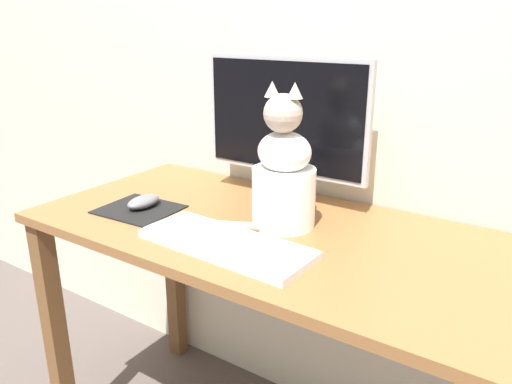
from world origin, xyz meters
The scene contains 7 objects.
wall_back centered at (0.00, 0.32, 1.25)m, with size 7.00×0.04×2.50m.
desk centered at (0.00, 0.00, 0.62)m, with size 1.22×0.58×0.74m.
monitor centered at (-0.07, 0.19, 0.96)m, with size 0.49×0.17×0.39m.
keyboard centered at (-0.02, -0.15, 0.75)m, with size 0.41×0.17×0.02m.
mousepad_left centered at (-0.35, -0.09, 0.74)m, with size 0.21×0.18×0.00m.
computer_mouse_left centered at (-0.35, -0.08, 0.76)m, with size 0.06×0.10×0.03m.
cat centered at (0.02, 0.03, 0.87)m, with size 0.21×0.21×0.35m.
Camera 1 is at (0.60, -0.95, 1.22)m, focal length 35.00 mm.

